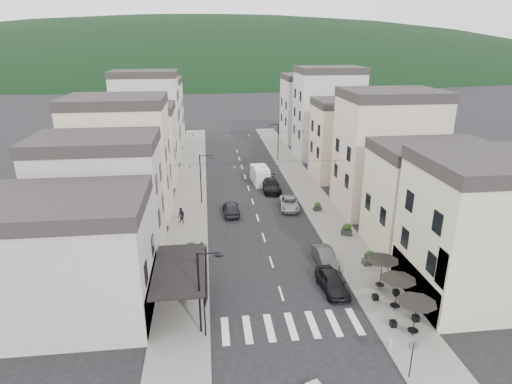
% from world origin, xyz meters
% --- Properties ---
extents(ground, '(700.00, 700.00, 0.00)m').
position_xyz_m(ground, '(0.00, 0.00, 0.00)').
color(ground, black).
rests_on(ground, ground).
extents(sidewalk_left, '(4.00, 76.00, 0.12)m').
position_xyz_m(sidewalk_left, '(-7.50, 32.00, 0.06)').
color(sidewalk_left, slate).
rests_on(sidewalk_left, ground).
extents(sidewalk_right, '(4.00, 76.00, 0.12)m').
position_xyz_m(sidewalk_right, '(7.50, 32.00, 0.06)').
color(sidewalk_right, slate).
rests_on(sidewalk_right, ground).
extents(hill_backdrop, '(640.00, 360.00, 70.00)m').
position_xyz_m(hill_backdrop, '(0.00, 300.00, 0.00)').
color(hill_backdrop, black).
rests_on(hill_backdrop, ground).
extents(boutique_building, '(12.00, 8.00, 8.00)m').
position_xyz_m(boutique_building, '(-15.50, 5.00, 4.00)').
color(boutique_building, '#AAA59C').
rests_on(boutique_building, ground).
extents(bistro_building, '(10.00, 8.00, 10.00)m').
position_xyz_m(bistro_building, '(14.50, 4.00, 5.00)').
color(bistro_building, beige).
rests_on(bistro_building, ground).
extents(boutique_awning, '(3.77, 7.50, 3.28)m').
position_xyz_m(boutique_awning, '(-7.25, 5.00, 3.11)').
color(boutique_awning, black).
rests_on(boutique_awning, ground).
extents(buildings_row_left, '(10.20, 54.16, 14.00)m').
position_xyz_m(buildings_row_left, '(-14.50, 37.75, 6.12)').
color(buildings_row_left, '#AAA59C').
rests_on(buildings_row_left, ground).
extents(buildings_row_right, '(10.20, 54.16, 14.50)m').
position_xyz_m(buildings_row_right, '(14.50, 36.59, 6.32)').
color(buildings_row_right, beige).
rests_on(buildings_row_right, ground).
extents(cafe_terrace, '(2.50, 8.10, 2.53)m').
position_xyz_m(cafe_terrace, '(7.70, 2.80, 2.36)').
color(cafe_terrace, black).
rests_on(cafe_terrace, ground).
extents(streetlamp_left_near, '(1.70, 0.56, 6.00)m').
position_xyz_m(streetlamp_left_near, '(-5.82, 2.00, 3.70)').
color(streetlamp_left_near, black).
rests_on(streetlamp_left_near, ground).
extents(streetlamp_left_far, '(1.70, 0.56, 6.00)m').
position_xyz_m(streetlamp_left_far, '(-5.82, 26.00, 3.70)').
color(streetlamp_left_far, black).
rests_on(streetlamp_left_far, ground).
extents(streetlamp_right_far, '(1.70, 0.56, 6.00)m').
position_xyz_m(streetlamp_right_far, '(5.82, 44.00, 3.70)').
color(streetlamp_right_far, black).
rests_on(streetlamp_right_far, ground).
extents(traffic_sign, '(0.70, 0.07, 2.70)m').
position_xyz_m(traffic_sign, '(5.80, -3.50, 1.93)').
color(traffic_sign, black).
rests_on(traffic_sign, ground).
extents(bollards, '(11.66, 10.26, 0.60)m').
position_xyz_m(bollards, '(0.00, 5.50, 0.42)').
color(bollards, gray).
rests_on(bollards, ground).
extents(bunting_near, '(19.00, 0.28, 0.62)m').
position_xyz_m(bunting_near, '(0.00, 22.00, 5.65)').
color(bunting_near, black).
rests_on(bunting_near, ground).
extents(bunting_far, '(19.00, 0.28, 0.62)m').
position_xyz_m(bunting_far, '(0.00, 38.00, 5.65)').
color(bunting_far, black).
rests_on(bunting_far, ground).
extents(parked_car_a, '(2.06, 4.48, 1.49)m').
position_xyz_m(parked_car_a, '(4.01, 6.00, 0.74)').
color(parked_car_a, black).
rests_on(parked_car_a, ground).
extents(parked_car_b, '(1.60, 4.11, 1.33)m').
position_xyz_m(parked_car_b, '(4.60, 10.18, 0.67)').
color(parked_car_b, '#323235').
rests_on(parked_car_b, ground).
extents(parked_car_c, '(2.63, 4.80, 1.27)m').
position_xyz_m(parked_car_c, '(3.96, 23.29, 0.64)').
color(parked_car_c, gray).
rests_on(parked_car_c, ground).
extents(parked_car_d, '(2.29, 5.39, 1.55)m').
position_xyz_m(parked_car_d, '(2.80, 29.68, 0.77)').
color(parked_car_d, black).
rests_on(parked_car_d, ground).
extents(parked_car_e, '(1.83, 4.33, 1.46)m').
position_xyz_m(parked_car_e, '(-2.80, 22.34, 0.73)').
color(parked_car_e, black).
rests_on(parked_car_e, ground).
extents(delivery_van, '(2.25, 5.05, 2.37)m').
position_xyz_m(delivery_van, '(1.81, 33.06, 1.16)').
color(delivery_van, silver).
rests_on(delivery_van, ground).
extents(pedestrian_a, '(0.68, 0.47, 1.81)m').
position_xyz_m(pedestrian_a, '(-6.00, 11.69, 1.02)').
color(pedestrian_a, black).
rests_on(pedestrian_a, sidewalk_left).
extents(pedestrian_b, '(1.06, 1.05, 1.72)m').
position_xyz_m(pedestrian_b, '(-8.19, 20.21, 0.98)').
color(pedestrian_b, black).
rests_on(pedestrian_b, sidewalk_left).
extents(planter_la, '(1.07, 0.72, 1.10)m').
position_xyz_m(planter_la, '(-7.44, 6.62, 0.65)').
color(planter_la, '#2C2C2E').
rests_on(planter_la, sidewalk_left).
extents(planter_lb, '(1.14, 0.64, 1.27)m').
position_xyz_m(planter_lb, '(-6.99, 12.88, 0.74)').
color(planter_lb, '#2F2F32').
rests_on(planter_lb, sidewalk_left).
extents(planter_ra, '(1.24, 0.84, 1.27)m').
position_xyz_m(planter_ra, '(8.30, 9.41, 0.74)').
color(planter_ra, '#323235').
rests_on(planter_ra, sidewalk_right).
extents(planter_rb, '(1.22, 0.97, 1.20)m').
position_xyz_m(planter_rb, '(8.22, 15.37, 0.70)').
color(planter_rb, '#2B2B2D').
rests_on(planter_rb, sidewalk_right).
extents(planter_rc, '(0.94, 0.58, 1.00)m').
position_xyz_m(planter_rc, '(6.96, 21.99, 0.60)').
color(planter_rc, '#29292C').
rests_on(planter_rc, sidewalk_right).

